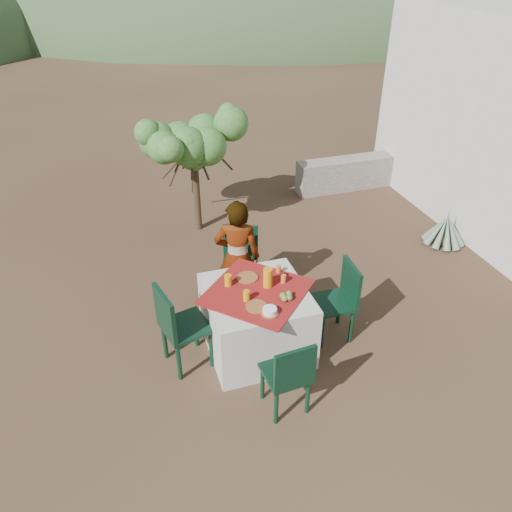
{
  "coord_description": "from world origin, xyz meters",
  "views": [
    {
      "loc": [
        -0.79,
        -3.86,
        3.8
      ],
      "look_at": [
        0.57,
        0.39,
        0.92
      ],
      "focal_mm": 35.0,
      "sensor_mm": 36.0,
      "label": 1
    }
  ],
  "objects_px": {
    "shrub_tree": "(196,147)",
    "chair_near": "(289,374)",
    "chair_left": "(178,325)",
    "chair_far": "(240,260)",
    "person": "(237,258)",
    "agave": "(445,230)",
    "juice_pitcher": "(268,278)",
    "chair_right": "(340,298)",
    "table": "(257,320)"
  },
  "relations": [
    {
      "from": "chair_left",
      "to": "juice_pitcher",
      "type": "height_order",
      "value": "juice_pitcher"
    },
    {
      "from": "table",
      "to": "chair_right",
      "type": "bearing_deg",
      "value": -3.39
    },
    {
      "from": "person",
      "to": "chair_near",
      "type": "bearing_deg",
      "value": 109.83
    },
    {
      "from": "chair_left",
      "to": "chair_far",
      "type": "bearing_deg",
      "value": -56.73
    },
    {
      "from": "chair_left",
      "to": "chair_right",
      "type": "bearing_deg",
      "value": -105.41
    },
    {
      "from": "agave",
      "to": "juice_pitcher",
      "type": "distance_m",
      "value": 3.42
    },
    {
      "from": "shrub_tree",
      "to": "agave",
      "type": "distance_m",
      "value": 3.76
    },
    {
      "from": "chair_near",
      "to": "juice_pitcher",
      "type": "height_order",
      "value": "juice_pitcher"
    },
    {
      "from": "chair_right",
      "to": "agave",
      "type": "xyz_separation_m",
      "value": [
        2.34,
        1.32,
        -0.29
      ]
    },
    {
      "from": "chair_right",
      "to": "person",
      "type": "distance_m",
      "value": 1.23
    },
    {
      "from": "chair_right",
      "to": "juice_pitcher",
      "type": "xyz_separation_m",
      "value": [
        -0.79,
        0.1,
        0.36
      ]
    },
    {
      "from": "table",
      "to": "shrub_tree",
      "type": "height_order",
      "value": "shrub_tree"
    },
    {
      "from": "shrub_tree",
      "to": "chair_near",
      "type": "bearing_deg",
      "value": -89.87
    },
    {
      "from": "chair_near",
      "to": "agave",
      "type": "distance_m",
      "value": 3.91
    },
    {
      "from": "chair_near",
      "to": "person",
      "type": "height_order",
      "value": "person"
    },
    {
      "from": "chair_right",
      "to": "person",
      "type": "bearing_deg",
      "value": -127.8
    },
    {
      "from": "chair_left",
      "to": "agave",
      "type": "distance_m",
      "value": 4.29
    },
    {
      "from": "chair_left",
      "to": "chair_right",
      "type": "distance_m",
      "value": 1.75
    },
    {
      "from": "chair_near",
      "to": "person",
      "type": "distance_m",
      "value": 1.66
    },
    {
      "from": "agave",
      "to": "chair_near",
      "type": "bearing_deg",
      "value": -146.2
    },
    {
      "from": "chair_far",
      "to": "person",
      "type": "xyz_separation_m",
      "value": [
        -0.1,
        -0.26,
        0.21
      ]
    },
    {
      "from": "table",
      "to": "chair_far",
      "type": "relative_size",
      "value": 1.43
    },
    {
      "from": "shrub_tree",
      "to": "agave",
      "type": "xyz_separation_m",
      "value": [
        3.25,
        -1.56,
        -1.06
      ]
    },
    {
      "from": "chair_far",
      "to": "person",
      "type": "relative_size",
      "value": 0.64
    },
    {
      "from": "table",
      "to": "agave",
      "type": "distance_m",
      "value": 3.5
    },
    {
      "from": "chair_right",
      "to": "shrub_tree",
      "type": "relative_size",
      "value": 0.56
    },
    {
      "from": "agave",
      "to": "shrub_tree",
      "type": "bearing_deg",
      "value": 154.35
    },
    {
      "from": "chair_left",
      "to": "chair_near",
      "type": "bearing_deg",
      "value": -150.94
    },
    {
      "from": "chair_far",
      "to": "table",
      "type": "bearing_deg",
      "value": -74.05
    },
    {
      "from": "agave",
      "to": "chair_far",
      "type": "bearing_deg",
      "value": -175.12
    },
    {
      "from": "chair_near",
      "to": "agave",
      "type": "bearing_deg",
      "value": -150.69
    },
    {
      "from": "table",
      "to": "juice_pitcher",
      "type": "distance_m",
      "value": 0.51
    },
    {
      "from": "table",
      "to": "chair_right",
      "type": "distance_m",
      "value": 0.93
    },
    {
      "from": "chair_far",
      "to": "agave",
      "type": "xyz_separation_m",
      "value": [
        3.16,
        0.27,
        -0.29
      ]
    },
    {
      "from": "shrub_tree",
      "to": "juice_pitcher",
      "type": "xyz_separation_m",
      "value": [
        0.13,
        -2.78,
        -0.41
      ]
    },
    {
      "from": "table",
      "to": "chair_far",
      "type": "bearing_deg",
      "value": 83.99
    },
    {
      "from": "chair_far",
      "to": "chair_right",
      "type": "bearing_deg",
      "value": -30.0
    },
    {
      "from": "table",
      "to": "chair_near",
      "type": "relative_size",
      "value": 1.52
    },
    {
      "from": "chair_far",
      "to": "chair_left",
      "type": "xyz_separation_m",
      "value": [
        -0.93,
        -1.0,
        0.03
      ]
    },
    {
      "from": "chair_near",
      "to": "person",
      "type": "xyz_separation_m",
      "value": [
        -0.01,
        1.64,
        0.24
      ]
    },
    {
      "from": "chair_far",
      "to": "person",
      "type": "height_order",
      "value": "person"
    },
    {
      "from": "chair_near",
      "to": "chair_left",
      "type": "xyz_separation_m",
      "value": [
        -0.84,
        0.9,
        0.06
      ]
    },
    {
      "from": "chair_near",
      "to": "juice_pitcher",
      "type": "distance_m",
      "value": 1.04
    },
    {
      "from": "person",
      "to": "juice_pitcher",
      "type": "height_order",
      "value": "person"
    },
    {
      "from": "table",
      "to": "person",
      "type": "relative_size",
      "value": 0.91
    },
    {
      "from": "chair_far",
      "to": "juice_pitcher",
      "type": "bearing_deg",
      "value": -66.27
    },
    {
      "from": "chair_far",
      "to": "shrub_tree",
      "type": "relative_size",
      "value": 0.56
    },
    {
      "from": "chair_far",
      "to": "shrub_tree",
      "type": "bearing_deg",
      "value": 115.0
    },
    {
      "from": "chair_left",
      "to": "table",
      "type": "bearing_deg",
      "value": -103.41
    },
    {
      "from": "person",
      "to": "shrub_tree",
      "type": "height_order",
      "value": "shrub_tree"
    }
  ]
}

